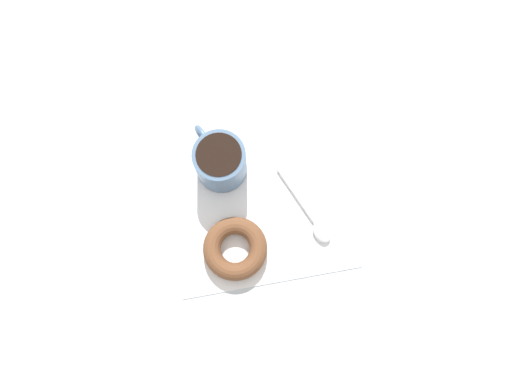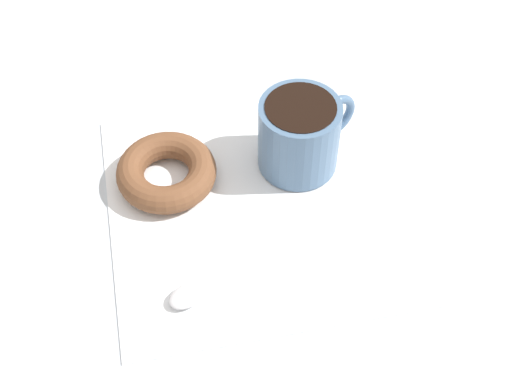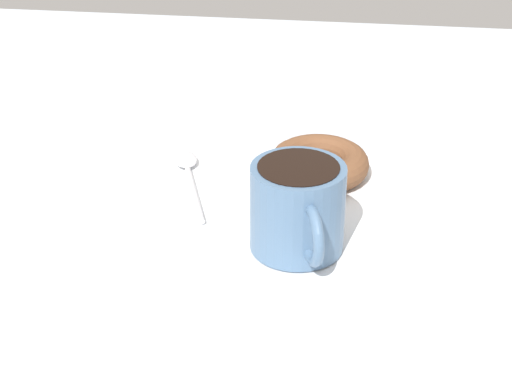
{
  "view_description": "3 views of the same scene",
  "coord_description": "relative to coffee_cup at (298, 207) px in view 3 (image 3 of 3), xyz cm",
  "views": [
    {
      "loc": [
        -19.06,
        2.39,
        79.04
      ],
      "look_at": [
        -1.6,
        -2.14,
        2.3
      ],
      "focal_mm": 35.0,
      "sensor_mm": 36.0,
      "label": 1
    },
    {
      "loc": [
        -13.25,
        -43.46,
        55.7
      ],
      "look_at": [
        -1.6,
        -2.14,
        2.3
      ],
      "focal_mm": 50.0,
      "sensor_mm": 36.0,
      "label": 2
    },
    {
      "loc": [
        66.91,
        6.73,
        40.9
      ],
      "look_at": [
        -1.6,
        -2.14,
        2.3
      ],
      "focal_mm": 60.0,
      "sensor_mm": 36.0,
      "label": 3
    }
  ],
  "objects": [
    {
      "name": "coffee_cup",
      "position": [
        0.0,
        0.0,
        0.0
      ],
      "size": [
        10.93,
        8.13,
        7.86
      ],
      "color": "slate",
      "rests_on": "napkin"
    },
    {
      "name": "napkin",
      "position": [
        -5.81,
        -4.36,
        -4.22
      ],
      "size": [
        30.79,
        30.79,
        0.3
      ],
      "primitive_type": "cube",
      "rotation": [
        0.0,
        0.0,
        -0.08
      ],
      "color": "white",
      "rests_on": "ground_plane"
    },
    {
      "name": "donut",
      "position": [
        -13.58,
        1.01,
        -2.67
      ],
      "size": [
        10.03,
        10.03,
        2.79
      ],
      "primitive_type": "torus",
      "color": "brown",
      "rests_on": "napkin"
    },
    {
      "name": "spoon",
      "position": [
        -12.48,
        -12.19,
        -3.67
      ],
      "size": [
        13.99,
        5.92,
        0.9
      ],
      "color": "silver",
      "rests_on": "napkin"
    },
    {
      "name": "ground_plane",
      "position": [
        -4.21,
        -2.22,
        -5.37
      ],
      "size": [
        120.0,
        120.0,
        2.0
      ],
      "primitive_type": "cube",
      "color": "#B2BCC6"
    }
  ]
}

